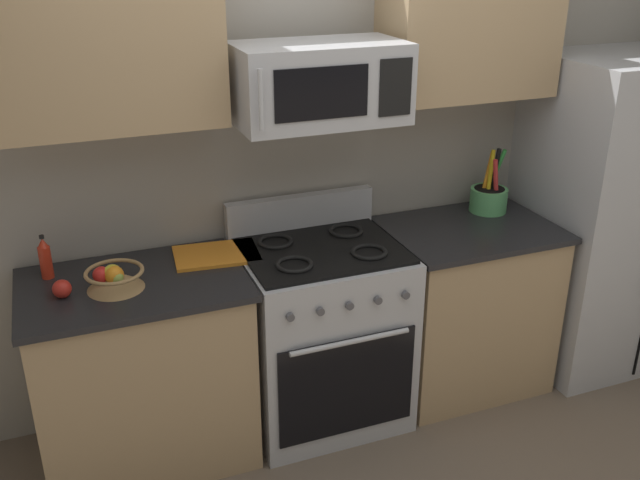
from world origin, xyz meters
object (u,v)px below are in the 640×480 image
apple_loose (62,289)px  cutting_board (216,254)px  fruit_basket (114,278)px  microwave (319,83)px  range_oven (321,332)px  utensil_crock (489,197)px  refrigerator (611,214)px  bottle_hot_sauce (45,259)px

apple_loose → cutting_board: apple_loose is taller
fruit_basket → microwave: bearing=4.2°
range_oven → cutting_board: bearing=165.0°
microwave → utensil_crock: (1.02, 0.14, -0.70)m
fruit_basket → apple_loose: 0.21m
utensil_crock → fruit_basket: size_ratio=1.40×
refrigerator → microwave: size_ratio=2.35×
fruit_basket → bottle_hot_sauce: size_ratio=1.24×
utensil_crock → apple_loose: 2.19m
microwave → bottle_hot_sauce: 1.40m
microwave → cutting_board: 0.91m
refrigerator → microwave: microwave is taller
range_oven → apple_loose: (-1.15, -0.04, 0.48)m
cutting_board → bottle_hot_sauce: bottle_hot_sauce is taller
utensil_crock → bottle_hot_sauce: bearing=179.8°
cutting_board → apple_loose: bearing=-166.3°
apple_loose → bottle_hot_sauce: (-0.05, 0.21, 0.05)m
refrigerator → range_oven: bearing=179.4°
bottle_hot_sauce → microwave: bearing=-6.9°
range_oven → utensil_crock: utensil_crock is taller
cutting_board → microwave: bearing=-11.7°
fruit_basket → bottle_hot_sauce: bottle_hot_sauce is taller
microwave → apple_loose: size_ratio=9.49×
range_oven → bottle_hot_sauce: (-1.20, 0.17, 0.53)m
refrigerator → microwave: 1.89m
range_oven → apple_loose: range_oven is taller
range_oven → cutting_board: range_oven is taller
microwave → cutting_board: (-0.47, 0.10, -0.77)m
utensil_crock → refrigerator: bearing=-15.0°
bottle_hot_sauce → range_oven: bearing=-8.2°
refrigerator → bottle_hot_sauce: refrigerator is taller
utensil_crock → microwave: bearing=-172.4°
apple_loose → bottle_hot_sauce: bearing=103.3°
fruit_basket → bottle_hot_sauce: (-0.26, 0.21, 0.04)m
microwave → fruit_basket: (-0.95, -0.07, -0.73)m
refrigerator → apple_loose: refrigerator is taller
refrigerator → fruit_basket: refrigerator is taller
microwave → bottle_hot_sauce: (-1.20, 0.15, -0.69)m
fruit_basket → apple_loose: fruit_basket is taller
refrigerator → fruit_basket: size_ratio=7.00×
refrigerator → utensil_crock: bearing=165.0°
utensil_crock → apple_loose: utensil_crock is taller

